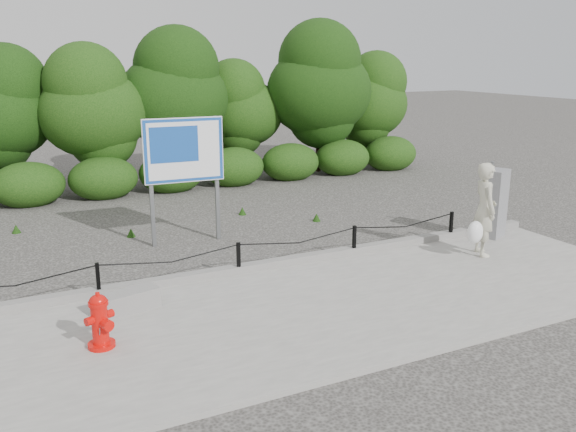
% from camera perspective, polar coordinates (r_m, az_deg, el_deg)
% --- Properties ---
extents(ground, '(90.00, 90.00, 0.00)m').
position_cam_1_polar(ground, '(11.33, -4.61, -5.77)').
color(ground, '#2D2B28').
rests_on(ground, ground).
extents(sidewalk, '(14.00, 4.00, 0.08)m').
position_cam_1_polar(sidewalk, '(9.63, -0.07, -9.34)').
color(sidewalk, gray).
rests_on(sidewalk, ground).
extents(curb, '(14.00, 0.22, 0.14)m').
position_cam_1_polar(curb, '(11.33, -4.72, -4.98)').
color(curb, slate).
rests_on(curb, sidewalk).
extents(chain_barrier, '(10.06, 0.06, 0.60)m').
position_cam_1_polar(chain_barrier, '(11.18, -4.66, -3.59)').
color(chain_barrier, black).
rests_on(chain_barrier, sidewalk).
extents(treeline, '(20.20, 3.75, 5.02)m').
position_cam_1_polar(treeline, '(19.53, -11.25, 10.52)').
color(treeline, black).
rests_on(treeline, ground).
extents(fire_hydrant, '(0.50, 0.50, 0.80)m').
position_cam_1_polar(fire_hydrant, '(8.82, -17.18, -9.40)').
color(fire_hydrant, red).
rests_on(fire_hydrant, sidewalk).
extents(pedestrian, '(0.85, 0.80, 1.87)m').
position_cam_1_polar(pedestrian, '(12.66, 17.87, 0.47)').
color(pedestrian, '#B8B59E').
rests_on(pedestrian, sidewalk).
extents(concrete_block, '(1.06, 0.57, 0.32)m').
position_cam_1_polar(concrete_block, '(9.96, -14.84, -7.75)').
color(concrete_block, gray).
rests_on(concrete_block, sidewalk).
extents(utility_cabinet, '(0.65, 0.53, 1.65)m').
position_cam_1_polar(utility_cabinet, '(14.08, 18.87, 1.12)').
color(utility_cabinet, gray).
rests_on(utility_cabinet, sidewalk).
extents(advertising_sign, '(1.70, 0.23, 2.72)m').
position_cam_1_polar(advertising_sign, '(13.06, -9.74, 5.56)').
color(advertising_sign, slate).
rests_on(advertising_sign, ground).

